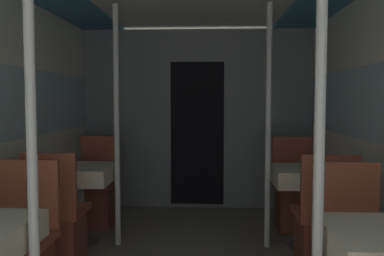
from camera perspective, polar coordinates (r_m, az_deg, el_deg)
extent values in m
cube|color=slate|center=(5.17, 0.72, 1.18)|extent=(2.74, 0.08, 2.14)
cube|color=black|center=(5.14, 0.70, -0.75)|extent=(0.64, 0.01, 1.72)
cube|color=#9E4C38|center=(2.91, -22.41, -13.79)|extent=(0.41, 0.41, 0.05)
cube|color=#9E4C38|center=(3.01, -21.02, -8.23)|extent=(0.41, 0.04, 0.45)
cylinder|color=silver|center=(2.16, -20.56, -2.83)|extent=(0.05, 0.05, 2.14)
cylinder|color=#4C4C51|center=(4.16, -14.66, -14.58)|extent=(0.33, 0.33, 0.01)
cylinder|color=#B7B7BC|center=(4.06, -14.74, -9.95)|extent=(0.08, 0.08, 0.68)
cube|color=#93704C|center=(3.99, -14.83, -5.10)|extent=(0.56, 0.56, 0.02)
cube|color=beige|center=(4.00, -14.81, -5.92)|extent=(0.60, 0.60, 0.14)
cube|color=brown|center=(3.61, -17.34, -14.11)|extent=(0.35, 0.35, 0.42)
cube|color=#9E4C38|center=(3.55, -17.42, -10.49)|extent=(0.41, 0.41, 0.05)
cube|color=#9E4C38|center=(3.32, -18.62, -7.05)|extent=(0.41, 0.04, 0.45)
cube|color=brown|center=(4.60, -12.67, -10.12)|extent=(0.35, 0.35, 0.42)
cube|color=#9E4C38|center=(4.55, -12.71, -7.24)|extent=(0.41, 0.41, 0.05)
cube|color=#9E4C38|center=(4.68, -12.15, -3.80)|extent=(0.41, 0.04, 0.45)
cylinder|color=silver|center=(3.86, -10.01, 0.21)|extent=(0.05, 0.05, 2.14)
cube|color=#9E4C38|center=(2.78, 20.77, -14.59)|extent=(0.41, 0.41, 0.05)
cube|color=#9E4C38|center=(2.89, 19.74, -8.72)|extent=(0.41, 0.04, 0.45)
cylinder|color=silver|center=(2.04, 16.59, -3.11)|extent=(0.05, 0.05, 2.14)
cylinder|color=#4C4C51|center=(4.07, 14.96, -15.01)|extent=(0.33, 0.33, 0.01)
cylinder|color=#B7B7BC|center=(3.97, 15.05, -10.28)|extent=(0.08, 0.08, 0.68)
cube|color=#93704C|center=(3.90, 15.14, -5.32)|extent=(0.56, 0.56, 0.02)
cube|color=beige|center=(3.91, 15.13, -6.16)|extent=(0.60, 0.60, 0.14)
cube|color=brown|center=(3.51, 16.94, -14.65)|extent=(0.35, 0.35, 0.42)
cube|color=#9E4C38|center=(3.44, 17.02, -10.93)|extent=(0.41, 0.41, 0.05)
cube|color=#9E4C38|center=(3.21, 17.93, -7.42)|extent=(0.41, 0.04, 0.45)
cube|color=brown|center=(4.52, 13.54, -10.39)|extent=(0.35, 0.35, 0.42)
cube|color=#9E4C38|center=(4.46, 13.59, -7.46)|extent=(0.41, 0.41, 0.05)
cube|color=#9E4C38|center=(4.60, 13.21, -3.95)|extent=(0.41, 0.04, 0.45)
cylinder|color=silver|center=(3.80, 10.13, 0.15)|extent=(0.05, 0.05, 2.14)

